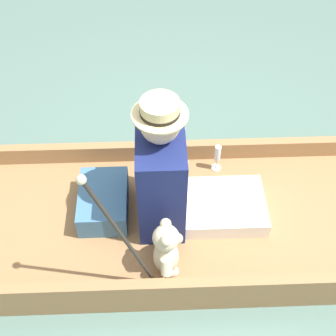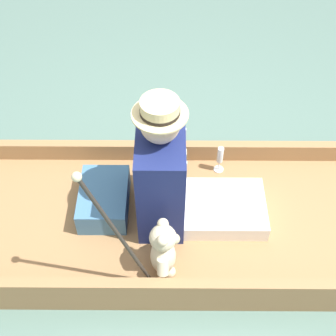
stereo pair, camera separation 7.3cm
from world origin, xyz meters
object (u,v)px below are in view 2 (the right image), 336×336
seated_person (174,180)px  wine_glass (220,157)px  teddy_bear (164,250)px  walking_cane (113,228)px

seated_person → wine_glass: seated_person is taller
seated_person → wine_glass: (-0.36, 0.30, -0.20)m
seated_person → teddy_bear: 0.40m
seated_person → teddy_bear: seated_person is taller
wine_glass → walking_cane: walking_cane is taller
wine_glass → seated_person: bearing=-39.6°
seated_person → walking_cane: (0.46, -0.29, 0.21)m
wine_glass → walking_cane: 1.09m
seated_person → wine_glass: bearing=143.2°
teddy_bear → wine_glass: teddy_bear is taller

